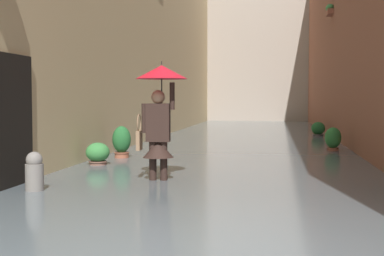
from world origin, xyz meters
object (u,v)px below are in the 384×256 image
potted_plant_mid_right (122,144)px  potted_plant_far_left (333,141)px  person_wading (159,107)px  potted_plant_far_right (98,156)px  mooring_bollard (35,178)px  potted_plant_near_left (318,131)px

potted_plant_mid_right → potted_plant_far_left: (-4.89, -2.42, -0.06)m
person_wading → potted_plant_far_left: (-3.34, -5.59, -0.95)m
potted_plant_mid_right → potted_plant_far_right: bearing=84.8°
potted_plant_mid_right → mooring_bollard: 4.43m
person_wading → potted_plant_near_left: (-3.40, -11.05, -1.01)m
mooring_bollard → potted_plant_far_left: bearing=-125.7°
potted_plant_far_left → mooring_bollard: potted_plant_far_left is taller
potted_plant_mid_right → potted_plant_far_left: size_ratio=1.15×
potted_plant_far_right → potted_plant_mid_right: bearing=-95.2°
potted_plant_near_left → potted_plant_far_left: (0.06, 5.46, 0.06)m
potted_plant_near_left → mooring_bollard: bearing=67.9°
potted_plant_far_left → mooring_bollard: 8.44m
potted_plant_mid_right → potted_plant_near_left: bearing=-122.1°
potted_plant_near_left → potted_plant_far_right: bearing=61.1°
person_wading → potted_plant_far_right: 2.70m
person_wading → mooring_bollard: person_wading is taller
person_wading → potted_plant_far_right: (1.67, -1.85, -1.03)m
person_wading → mooring_bollard: 2.26m
potted_plant_near_left → potted_plant_far_left: potted_plant_far_left is taller
mooring_bollard → person_wading: bearing=-141.5°
potted_plant_far_right → mooring_bollard: size_ratio=0.84×
potted_plant_mid_right → potted_plant_far_right: potted_plant_mid_right is taller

